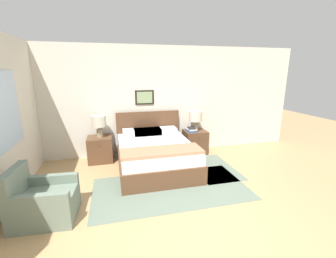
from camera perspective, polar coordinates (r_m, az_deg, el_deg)
name	(u,v)px	position (r m, az deg, el deg)	size (l,w,h in m)	color
ground_plane	(197,231)	(3.23, 7.37, -24.23)	(16.00, 16.00, 0.00)	tan
wall_back	(153,101)	(5.52, -3.84, 7.08)	(7.52, 0.09, 2.60)	beige
wall_left	(3,119)	(4.21, -36.40, 2.01)	(0.08, 5.44, 2.60)	beige
area_rug_main	(171,189)	(4.09, 0.75, -14.88)	(2.68, 1.40, 0.01)	slate
area_rug_bedside	(213,167)	(4.98, 11.38, -9.56)	(0.82, 1.40, 0.01)	slate
bed	(155,154)	(4.78, -3.26, -6.27)	(1.52, 1.90, 1.07)	brown
armchair	(42,202)	(3.69, -29.33, -15.84)	(0.83, 0.71, 0.78)	slate
nightstand_near_window	(100,149)	(5.36, -16.80, -4.91)	(0.54, 0.52, 0.57)	brown
nightstand_by_door	(195,142)	(5.70, 6.86, -3.21)	(0.54, 0.52, 0.57)	brown
table_lamp_near_window	(99,123)	(5.20, -17.12, 1.58)	(0.31, 0.31, 0.49)	gray
table_lamp_by_door	(196,117)	(5.55, 7.07, 2.92)	(0.31, 0.31, 0.49)	gray
book_thick_bottom	(191,131)	(5.53, 5.97, -0.41)	(0.22, 0.28, 0.04)	#335693
book_hardcover_middle	(191,129)	(5.52, 5.98, -0.05)	(0.18, 0.28, 0.03)	silver
book_novel_upper	(191,128)	(5.51, 5.98, 0.26)	(0.16, 0.22, 0.03)	#232328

